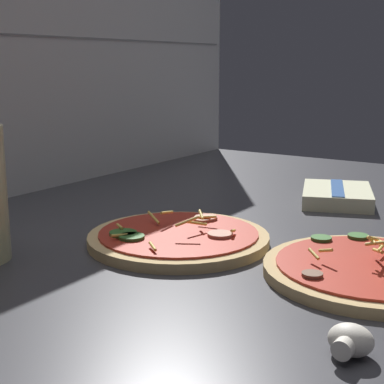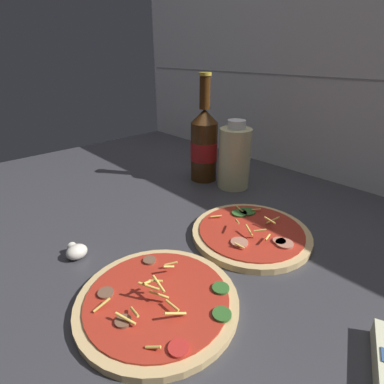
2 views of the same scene
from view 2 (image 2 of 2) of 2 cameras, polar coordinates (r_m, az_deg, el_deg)
counter_slab at (r=60.77cm, az=5.00°, el=-9.86°), size 160.00×90.00×2.50cm
tile_backsplash at (r=89.45cm, az=27.13°, el=18.73°), size 160.00×1.13×60.00cm
pizza_near at (r=46.48cm, az=-6.54°, el=-19.88°), size 23.58×23.58×4.82cm
pizza_far at (r=61.30cm, az=11.17°, el=-7.67°), size 23.39×23.39×4.36cm
beer_bottle at (r=83.95cm, az=2.30°, el=9.12°), size 7.47×7.47×28.88cm
oil_bottle at (r=80.24cm, az=8.09°, el=6.56°), size 8.40×8.40×18.03cm
mushroom_left at (r=58.11cm, az=-21.17°, el=-10.49°), size 3.89×3.71×2.60cm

